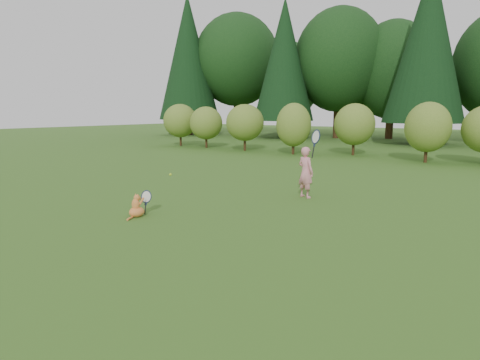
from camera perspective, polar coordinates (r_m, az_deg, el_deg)
The scene contains 6 objects.
ground at distance 8.94m, azimuth -4.05°, elevation -5.01°, with size 100.00×100.00×0.00m, color #2B5919.
shrub_row at distance 20.42m, azimuth 20.04°, elevation 6.74°, with size 28.00×3.00×2.80m, color #506E22, non-canonical shape.
woodland_backdrop at distance 30.60m, azimuth 26.15°, elevation 18.66°, with size 48.00×10.00×15.00m, color black, non-canonical shape.
child at distance 10.74m, azimuth 9.36°, elevation 1.26°, with size 0.81×0.55×2.03m.
cat at distance 9.04m, azimuth -14.46°, elevation -3.43°, with size 0.36×0.71×0.69m.
tennis_ball at distance 10.02m, azimuth -9.86°, elevation 0.78°, with size 0.06×0.06×0.06m.
Camera 1 is at (5.53, -6.64, 2.28)m, focal length 30.00 mm.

